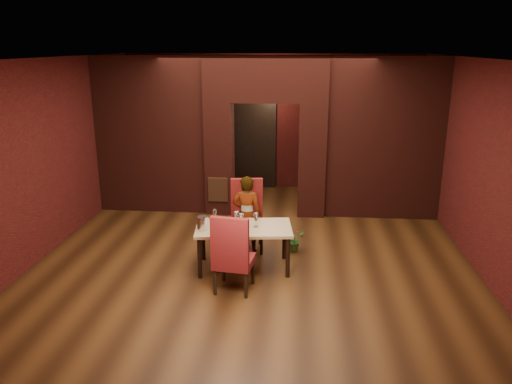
% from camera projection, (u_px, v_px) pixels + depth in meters
% --- Properties ---
extents(floor, '(8.00, 8.00, 0.00)m').
position_uv_depth(floor, '(257.00, 249.00, 8.63)').
color(floor, '#462811').
rests_on(floor, ground).
extents(ceiling, '(7.00, 8.00, 0.04)m').
position_uv_depth(ceiling, '(257.00, 58.00, 7.72)').
color(ceiling, silver).
rests_on(ceiling, ground).
extents(wall_back, '(7.00, 0.04, 3.20)m').
position_uv_depth(wall_back, '(272.00, 122.00, 11.99)').
color(wall_back, maroon).
rests_on(wall_back, ground).
extents(wall_front, '(7.00, 0.04, 3.20)m').
position_uv_depth(wall_front, '(215.00, 260.00, 4.35)').
color(wall_front, maroon).
rests_on(wall_front, ground).
extents(wall_left, '(0.04, 8.00, 3.20)m').
position_uv_depth(wall_left, '(52.00, 155.00, 8.48)').
color(wall_left, maroon).
rests_on(wall_left, ground).
extents(wall_right, '(0.04, 8.00, 3.20)m').
position_uv_depth(wall_right, '(477.00, 163.00, 7.86)').
color(wall_right, maroon).
rests_on(wall_right, ground).
extents(pillar_left, '(0.55, 0.55, 2.30)m').
position_uv_depth(pillar_left, '(220.00, 158.00, 10.29)').
color(pillar_left, maroon).
rests_on(pillar_left, ground).
extents(pillar_right, '(0.55, 0.55, 2.30)m').
position_uv_depth(pillar_right, '(312.00, 160.00, 10.12)').
color(pillar_right, maroon).
rests_on(pillar_right, ground).
extents(lintel, '(2.45, 0.55, 0.90)m').
position_uv_depth(lintel, '(266.00, 79.00, 9.75)').
color(lintel, maroon).
rests_on(lintel, ground).
extents(wing_wall_left, '(2.28, 0.35, 3.20)m').
position_uv_depth(wing_wall_left, '(152.00, 135.00, 10.29)').
color(wing_wall_left, maroon).
rests_on(wing_wall_left, ground).
extents(wing_wall_right, '(2.28, 0.35, 3.20)m').
position_uv_depth(wing_wall_right, '(384.00, 139.00, 9.87)').
color(wing_wall_right, maroon).
rests_on(wing_wall_right, ground).
extents(vent_panel, '(0.40, 0.03, 0.50)m').
position_uv_depth(vent_panel, '(218.00, 190.00, 10.18)').
color(vent_panel, brown).
rests_on(vent_panel, ground).
extents(rear_door, '(0.90, 0.08, 2.10)m').
position_uv_depth(rear_door, '(255.00, 145.00, 12.12)').
color(rear_door, black).
rests_on(rear_door, ground).
extents(rear_door_frame, '(1.02, 0.04, 2.22)m').
position_uv_depth(rear_door_frame, '(255.00, 145.00, 12.09)').
color(rear_door_frame, black).
rests_on(rear_door_frame, ground).
extents(dining_table, '(1.56, 0.99, 0.69)m').
position_uv_depth(dining_table, '(244.00, 247.00, 7.81)').
color(dining_table, tan).
rests_on(dining_table, ground).
extents(chair_far, '(0.62, 0.62, 1.21)m').
position_uv_depth(chair_far, '(247.00, 216.00, 8.44)').
color(chair_far, maroon).
rests_on(chair_far, ground).
extents(chair_near, '(0.59, 0.59, 1.17)m').
position_uv_depth(chair_near, '(234.00, 252.00, 7.06)').
color(chair_near, maroon).
rests_on(chair_near, ground).
extents(person_seated, '(0.51, 0.36, 1.33)m').
position_uv_depth(person_seated, '(247.00, 214.00, 8.36)').
color(person_seated, silver).
rests_on(person_seated, ground).
extents(wine_glass_a, '(0.09, 0.09, 0.23)m').
position_uv_depth(wine_glass_a, '(237.00, 219.00, 7.73)').
color(wine_glass_a, silver).
rests_on(wine_glass_a, dining_table).
extents(wine_glass_b, '(0.09, 0.09, 0.22)m').
position_uv_depth(wine_glass_b, '(241.00, 221.00, 7.65)').
color(wine_glass_b, silver).
rests_on(wine_glass_b, dining_table).
extents(wine_glass_c, '(0.09, 0.09, 0.22)m').
position_uv_depth(wine_glass_c, '(256.00, 220.00, 7.69)').
color(wine_glass_c, silver).
rests_on(wine_glass_c, dining_table).
extents(tasting_sheet, '(0.32, 0.24, 0.00)m').
position_uv_depth(tasting_sheet, '(235.00, 230.00, 7.59)').
color(tasting_sheet, white).
rests_on(tasting_sheet, dining_table).
extents(wine_bucket, '(0.17, 0.17, 0.20)m').
position_uv_depth(wine_bucket, '(202.00, 223.00, 7.59)').
color(wine_bucket, silver).
rests_on(wine_bucket, dining_table).
extents(water_bottle, '(0.06, 0.06, 0.27)m').
position_uv_depth(water_bottle, '(215.00, 217.00, 7.76)').
color(water_bottle, white).
rests_on(water_bottle, dining_table).
extents(potted_plant, '(0.47, 0.45, 0.40)m').
position_uv_depth(potted_plant, '(293.00, 239.00, 8.51)').
color(potted_plant, '#336424').
rests_on(potted_plant, ground).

